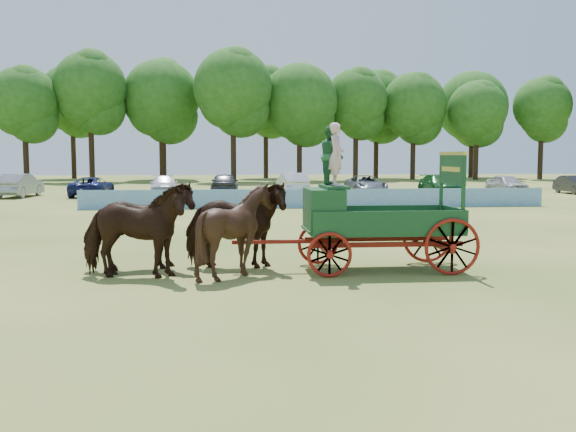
# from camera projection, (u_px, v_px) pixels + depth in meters

# --- Properties ---
(ground) EXTENTS (160.00, 160.00, 0.00)m
(ground) POSITION_uv_depth(u_px,v_px,m) (447.00, 260.00, 17.86)
(ground) COLOR tan
(ground) RESTS_ON ground
(horse_lead_left) EXTENTS (2.81, 1.61, 2.24)m
(horse_lead_left) POSITION_uv_depth(u_px,v_px,m) (134.00, 231.00, 15.08)
(horse_lead_left) COLOR #331B0E
(horse_lead_left) RESTS_ON ground
(horse_lead_right) EXTENTS (2.84, 1.72, 2.24)m
(horse_lead_right) POSITION_uv_depth(u_px,v_px,m) (140.00, 226.00, 16.17)
(horse_lead_right) COLOR #331B0E
(horse_lead_right) RESTS_ON ground
(horse_wheel_left) EXTENTS (2.14, 1.93, 2.25)m
(horse_wheel_left) POSITION_uv_depth(u_px,v_px,m) (236.00, 230.00, 15.32)
(horse_wheel_left) COLOR #331B0E
(horse_wheel_left) RESTS_ON ground
(horse_wheel_right) EXTENTS (2.78, 1.51, 2.24)m
(horse_wheel_right) POSITION_uv_depth(u_px,v_px,m) (235.00, 225.00, 16.41)
(horse_wheel_right) COLOR #331B0E
(horse_wheel_right) RESTS_ON ground
(farm_dray) EXTENTS (6.00, 2.00, 3.69)m
(farm_dray) POSITION_uv_depth(u_px,v_px,m) (354.00, 207.00, 16.13)
(farm_dray) COLOR #A21810
(farm_dray) RESTS_ON ground
(sponsor_banner) EXTENTS (26.00, 0.08, 1.05)m
(sponsor_banner) POSITION_uv_depth(u_px,v_px,m) (318.00, 198.00, 35.55)
(sponsor_banner) COLOR #1E5BA2
(sponsor_banner) RESTS_ON ground
(parked_cars) EXTENTS (59.41, 7.20, 1.65)m
(parked_cars) POSITION_uv_depth(u_px,v_px,m) (363.00, 184.00, 47.81)
(parked_cars) COLOR silver
(parked_cars) RESTS_ON ground
(treeline) EXTENTS (92.22, 20.76, 14.76)m
(treeline) POSITION_uv_depth(u_px,v_px,m) (250.00, 98.00, 75.68)
(treeline) COLOR #382314
(treeline) RESTS_ON ground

